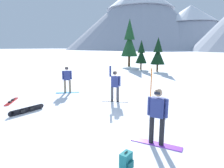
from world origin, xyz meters
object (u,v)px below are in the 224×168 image
at_px(snowboarder_midground, 115,85).
at_px(pine_tree_short, 141,54).
at_px(loose_snowboard_near_left, 27,110).
at_px(backpack_teal, 126,161).
at_px(pine_tree_young, 158,53).
at_px(snowboarder_background, 67,79).
at_px(pine_tree_tall, 129,41).
at_px(snowboarder_foreground, 157,116).
at_px(trail_marker_pole, 151,85).
at_px(loose_snowboard_near_right, 11,101).

distance_m(snowboarder_midground, pine_tree_short, 16.23).
xyz_separation_m(loose_snowboard_near_left, backpack_teal, (5.79, -1.69, 0.08)).
relative_size(snowboarder_midground, pine_tree_young, 0.47).
xyz_separation_m(snowboarder_midground, snowboarder_background, (-3.72, 0.31, -0.01)).
relative_size(snowboarder_background, pine_tree_tall, 0.24).
bearing_deg(snowboarder_midground, loose_snowboard_near_left, -126.16).
bearing_deg(snowboarder_midground, pine_tree_tall, 111.11).
height_order(loose_snowboard_near_left, pine_tree_tall, pine_tree_tall).
distance_m(snowboarder_foreground, pine_tree_young, 18.94).
relative_size(backpack_teal, trail_marker_pole, 0.26).
bearing_deg(loose_snowboard_near_left, pine_tree_young, 86.45).
bearing_deg(pine_tree_young, snowboarder_midground, -83.84).
bearing_deg(snowboarder_foreground, backpack_teal, -100.75).
relative_size(backpack_teal, pine_tree_short, 0.12).
relative_size(loose_snowboard_near_right, trail_marker_pole, 0.84).
xyz_separation_m(snowboarder_foreground, pine_tree_young, (-4.97, 18.23, 1.37)).
distance_m(snowboarder_background, pine_tree_young, 14.38).
bearing_deg(pine_tree_tall, pine_tree_short, -46.23).
bearing_deg(backpack_teal, pine_tree_short, 109.02).
bearing_deg(backpack_teal, snowboarder_foreground, 79.25).
bearing_deg(loose_snowboard_near_left, pine_tree_tall, 101.58).
bearing_deg(pine_tree_young, pine_tree_tall, 141.93).
bearing_deg(snowboarder_midground, loose_snowboard_near_right, -150.38).
bearing_deg(backpack_teal, loose_snowboard_near_right, 162.88).
xyz_separation_m(snowboarder_midground, loose_snowboard_near_right, (-5.02, -2.86, -0.92)).
bearing_deg(pine_tree_tall, loose_snowboard_near_right, -83.98).
relative_size(loose_snowboard_near_right, pine_tree_tall, 0.21).
bearing_deg(snowboarder_midground, pine_tree_short, 104.80).
height_order(loose_snowboard_near_right, pine_tree_young, pine_tree_young).
height_order(snowboarder_foreground, snowboarder_background, snowboarder_foreground).
bearing_deg(trail_marker_pole, snowboarder_foreground, -70.91).
bearing_deg(pine_tree_short, snowboarder_midground, -75.20).
height_order(backpack_teal, trail_marker_pole, trail_marker_pole).
xyz_separation_m(snowboarder_foreground, snowboarder_midground, (-3.41, 3.77, -0.00)).
xyz_separation_m(loose_snowboard_near_right, pine_tree_tall, (-2.30, 21.84, 3.98)).
bearing_deg(snowboarder_background, pine_tree_young, 81.32).
xyz_separation_m(snowboarder_foreground, trail_marker_pole, (-1.69, 4.88, -0.02)).
bearing_deg(pine_tree_young, snowboarder_foreground, -74.74).
bearing_deg(loose_snowboard_near_right, pine_tree_young, 78.69).
bearing_deg(snowboarder_foreground, trail_marker_pole, 109.09).
relative_size(snowboarder_foreground, pine_tree_short, 0.44).
distance_m(pine_tree_young, pine_tree_tall, 7.52).
distance_m(loose_snowboard_near_left, trail_marker_pole, 6.55).
relative_size(pine_tree_short, pine_tree_young, 0.94).
height_order(trail_marker_pole, pine_tree_young, pine_tree_young).
distance_m(pine_tree_short, pine_tree_tall, 4.96).
distance_m(snowboarder_background, pine_tree_tall, 19.26).
relative_size(snowboarder_background, trail_marker_pole, 0.96).
xyz_separation_m(loose_snowboard_near_left, trail_marker_pole, (4.41, 4.79, 0.79)).
height_order(snowboarder_midground, pine_tree_short, pine_tree_short).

